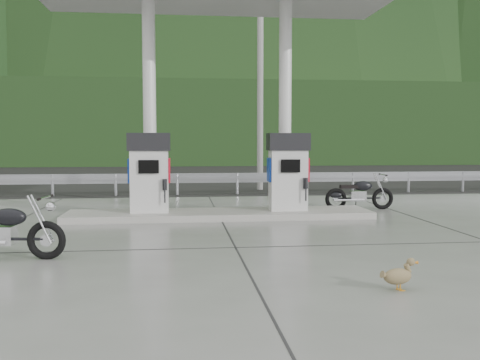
{
  "coord_description": "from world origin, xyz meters",
  "views": [
    {
      "loc": [
        -0.92,
        -9.74,
        1.81
      ],
      "look_at": [
        0.3,
        1.0,
        1.0
      ],
      "focal_mm": 40.0,
      "sensor_mm": 36.0,
      "label": 1
    }
  ],
  "objects": [
    {
      "name": "ground",
      "position": [
        0.0,
        0.0,
        0.0
      ],
      "size": [
        160.0,
        160.0,
        0.0
      ],
      "primitive_type": "plane",
      "color": "black",
      "rests_on": "ground"
    },
    {
      "name": "forecourt_apron",
      "position": [
        0.0,
        0.0,
        0.01
      ],
      "size": [
        18.0,
        14.0,
        0.02
      ],
      "primitive_type": "cube",
      "color": "slate",
      "rests_on": "ground"
    },
    {
      "name": "pump_island",
      "position": [
        0.0,
        2.5,
        0.1
      ],
      "size": [
        7.0,
        1.4,
        0.15
      ],
      "primitive_type": "cube",
      "color": "#99978E",
      "rests_on": "forecourt_apron"
    },
    {
      "name": "gas_pump_left",
      "position": [
        -1.6,
        2.5,
        1.07
      ],
      "size": [
        0.95,
        0.55,
        1.8
      ],
      "primitive_type": null,
      "color": "silver",
      "rests_on": "pump_island"
    },
    {
      "name": "gas_pump_right",
      "position": [
        1.6,
        2.5,
        1.07
      ],
      "size": [
        0.95,
        0.55,
        1.8
      ],
      "primitive_type": null,
      "color": "silver",
      "rests_on": "pump_island"
    },
    {
      "name": "canopy_column_left",
      "position": [
        -1.6,
        2.9,
        2.67
      ],
      "size": [
        0.3,
        0.3,
        5.0
      ],
      "primitive_type": "cylinder",
      "color": "white",
      "rests_on": "pump_island"
    },
    {
      "name": "canopy_column_right",
      "position": [
        1.6,
        2.9,
        2.67
      ],
      "size": [
        0.3,
        0.3,
        5.0
      ],
      "primitive_type": "cylinder",
      "color": "white",
      "rests_on": "pump_island"
    },
    {
      "name": "guardrail",
      "position": [
        0.0,
        8.0,
        0.71
      ],
      "size": [
        26.0,
        0.16,
        1.42
      ],
      "primitive_type": null,
      "color": "#97999E",
      "rests_on": "ground"
    },
    {
      "name": "road",
      "position": [
        0.0,
        11.5,
        0.0
      ],
      "size": [
        60.0,
        7.0,
        0.01
      ],
      "primitive_type": "cube",
      "color": "black",
      "rests_on": "ground"
    },
    {
      "name": "utility_pole_b",
      "position": [
        2.0,
        9.5,
        4.0
      ],
      "size": [
        0.22,
        0.22,
        8.0
      ],
      "primitive_type": "cylinder",
      "color": "gray",
      "rests_on": "ground"
    },
    {
      "name": "tree_band",
      "position": [
        0.0,
        30.0,
        3.0
      ],
      "size": [
        80.0,
        6.0,
        6.0
      ],
      "primitive_type": "cube",
      "color": "black",
      "rests_on": "ground"
    },
    {
      "name": "forested_hills",
      "position": [
        0.0,
        60.0,
        0.0
      ],
      "size": [
        100.0,
        40.0,
        140.0
      ],
      "primitive_type": null,
      "color": "black",
      "rests_on": "ground"
    },
    {
      "name": "motorcycle_left",
      "position": [
        -3.56,
        -1.45,
        0.44
      ],
      "size": [
        1.82,
        0.78,
        0.83
      ],
      "primitive_type": null,
      "rotation": [
        0.0,
        0.0,
        -0.13
      ],
      "color": "black",
      "rests_on": "forecourt_apron"
    },
    {
      "name": "motorcycle_right",
      "position": [
        3.69,
        3.53,
        0.42
      ],
      "size": [
        1.69,
        0.55,
        0.8
      ],
      "primitive_type": null,
      "rotation": [
        0.0,
        0.0,
        -0.01
      ],
      "color": "black",
      "rests_on": "forecourt_apron"
    },
    {
      "name": "duck",
      "position": [
        1.66,
        -3.73,
        0.18
      ],
      "size": [
        0.47,
        0.21,
        0.33
      ],
      "primitive_type": null,
      "rotation": [
        0.0,
        0.0,
        0.2
      ],
      "color": "brown",
      "rests_on": "forecourt_apron"
    }
  ]
}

